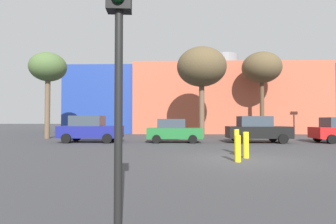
# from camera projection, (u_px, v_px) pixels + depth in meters

# --- Properties ---
(ground_plane) EXTENTS (200.00, 200.00, 0.00)m
(ground_plane) POSITION_uv_depth(u_px,v_px,m) (240.00, 159.00, 10.96)
(ground_plane) COLOR #38383A
(building_backdrop) EXTENTS (39.60, 11.96, 10.33)m
(building_backdrop) POSITION_uv_depth(u_px,v_px,m) (223.00, 101.00, 36.21)
(building_backdrop) COLOR #B2563D
(building_backdrop) RESTS_ON ground_plane
(parked_car_0) EXTENTS (4.40, 2.16, 1.91)m
(parked_car_0) POSITION_uv_depth(u_px,v_px,m) (90.00, 129.00, 19.36)
(parked_car_0) COLOR navy
(parked_car_0) RESTS_ON ground_plane
(parked_car_1) EXTENTS (3.87, 1.90, 1.68)m
(parked_car_1) POSITION_uv_depth(u_px,v_px,m) (174.00, 131.00, 19.20)
(parked_car_1) COLOR #1E662D
(parked_car_1) RESTS_ON ground_plane
(parked_car_2) EXTENTS (4.31, 2.11, 1.87)m
(parked_car_2) POSITION_uv_depth(u_px,v_px,m) (257.00, 129.00, 19.05)
(parked_car_2) COLOR black
(parked_car_2) RESTS_ON ground_plane
(traffic_light_near_left) EXTENTS (0.38, 0.37, 4.10)m
(traffic_light_near_left) POSITION_uv_depth(u_px,v_px,m) (119.00, 24.00, 3.93)
(traffic_light_near_left) COLOR black
(traffic_light_near_left) RESTS_ON ground_plane
(bare_tree_0) EXTENTS (3.14, 3.14, 7.50)m
(bare_tree_0) POSITION_uv_depth(u_px,v_px,m) (48.00, 69.00, 23.48)
(bare_tree_0) COLOR brown
(bare_tree_0) RESTS_ON ground_plane
(bare_tree_1) EXTENTS (4.47, 4.47, 8.21)m
(bare_tree_1) POSITION_uv_depth(u_px,v_px,m) (202.00, 68.00, 24.33)
(bare_tree_1) COLOR brown
(bare_tree_1) RESTS_ON ground_plane
(bare_tree_2) EXTENTS (3.99, 3.99, 8.58)m
(bare_tree_2) POSITION_uv_depth(u_px,v_px,m) (262.00, 68.00, 27.56)
(bare_tree_2) COLOR brown
(bare_tree_2) RESTS_ON ground_plane
(bollard_yellow_0) EXTENTS (0.24, 0.24, 1.02)m
(bollard_yellow_0) POSITION_uv_depth(u_px,v_px,m) (238.00, 149.00, 10.28)
(bollard_yellow_0) COLOR yellow
(bollard_yellow_0) RESTS_ON ground_plane
(bollard_yellow_1) EXTENTS (0.24, 0.24, 1.15)m
(bollard_yellow_1) POSITION_uv_depth(u_px,v_px,m) (237.00, 141.00, 12.86)
(bollard_yellow_1) COLOR yellow
(bollard_yellow_1) RESTS_ON ground_plane
(bollard_yellow_2) EXTENTS (0.24, 0.24, 1.10)m
(bollard_yellow_2) POSITION_uv_depth(u_px,v_px,m) (246.00, 145.00, 11.32)
(bollard_yellow_2) COLOR yellow
(bollard_yellow_2) RESTS_ON ground_plane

